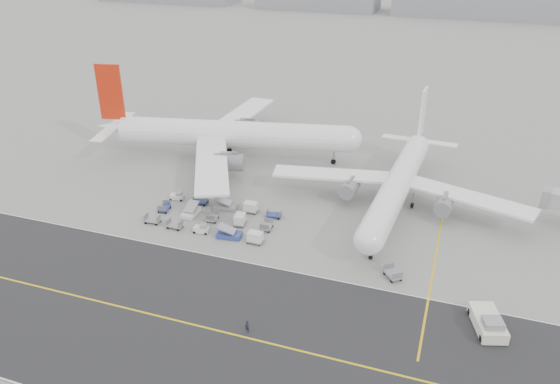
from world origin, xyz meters
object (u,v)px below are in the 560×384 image
(airliner_b, at_px, (399,182))
(ground_crew_a, at_px, (247,326))
(airliner_a, at_px, (227,134))
(pushback_tug, at_px, (488,323))

(airliner_b, bearing_deg, ground_crew_a, -103.94)
(airliner_a, distance_m, pushback_tug, 68.59)
(airliner_a, xyz_separation_m, airliner_b, (38.81, -9.92, -1.02))
(airliner_b, relative_size, pushback_tug, 5.31)
(airliner_b, height_order, ground_crew_a, airliner_b)
(airliner_a, relative_size, pushback_tug, 6.37)
(pushback_tug, bearing_deg, airliner_b, 100.48)
(airliner_b, distance_m, ground_crew_a, 43.63)
(ground_crew_a, bearing_deg, pushback_tug, 42.37)
(airliner_a, relative_size, airliner_b, 1.20)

